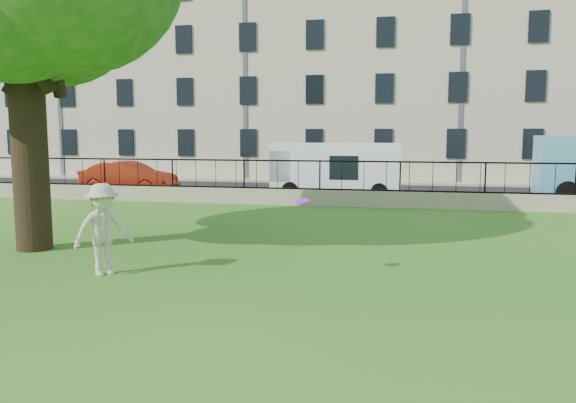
% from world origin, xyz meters
% --- Properties ---
extents(ground, '(120.00, 120.00, 0.00)m').
position_xyz_m(ground, '(0.00, 0.00, 0.00)').
color(ground, '#246B19').
rests_on(ground, ground).
extents(retaining_wall, '(50.00, 0.40, 0.60)m').
position_xyz_m(retaining_wall, '(0.00, 12.00, 0.30)').
color(retaining_wall, gray).
rests_on(retaining_wall, ground).
extents(iron_railing, '(50.00, 0.05, 1.13)m').
position_xyz_m(iron_railing, '(0.00, 12.00, 1.15)').
color(iron_railing, black).
rests_on(iron_railing, retaining_wall).
extents(street, '(60.00, 9.00, 0.01)m').
position_xyz_m(street, '(0.00, 16.70, 0.01)').
color(street, black).
rests_on(street, ground).
extents(sidewalk, '(60.00, 1.40, 0.12)m').
position_xyz_m(sidewalk, '(0.00, 21.90, 0.06)').
color(sidewalk, gray).
rests_on(sidewalk, ground).
extents(building_row, '(56.40, 10.40, 13.80)m').
position_xyz_m(building_row, '(0.00, 27.57, 6.92)').
color(building_row, '#B9B493').
rests_on(building_row, ground).
extents(man, '(1.25, 1.32, 1.79)m').
position_xyz_m(man, '(-2.50, 0.63, 0.90)').
color(man, beige).
rests_on(man, ground).
extents(frisbee, '(0.34, 0.33, 0.12)m').
position_xyz_m(frisbee, '(1.30, 1.24, 1.46)').
color(frisbee, purple).
extents(red_sedan, '(4.53, 1.84, 1.46)m').
position_xyz_m(red_sedan, '(-9.18, 14.40, 0.73)').
color(red_sedan, '#B12B15').
rests_on(red_sedan, street).
extents(white_van, '(5.61, 2.39, 2.32)m').
position_xyz_m(white_van, '(0.21, 15.29, 1.16)').
color(white_van, white).
rests_on(white_van, street).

